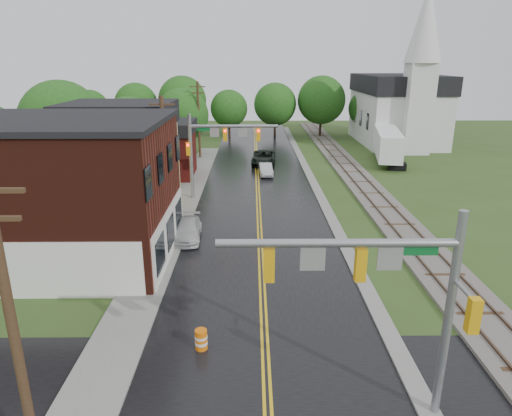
{
  "coord_description": "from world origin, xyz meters",
  "views": [
    {
      "loc": [
        -0.52,
        -10.42,
        11.33
      ],
      "look_at": [
        -0.31,
        13.67,
        3.5
      ],
      "focal_mm": 32.0,
      "sensor_mm": 36.0,
      "label": 1
    }
  ],
  "objects_px": {
    "church": "(400,102)",
    "utility_pole_b": "(165,156)",
    "utility_pole_c": "(199,119)",
    "pickup_white": "(188,230)",
    "semi_trailer": "(387,143)",
    "traffic_signal_near": "(384,281)",
    "sedan_silver": "(266,169)",
    "utility_pole_a": "(12,326)",
    "construction_barrel": "(201,340)",
    "brick_building": "(45,191)",
    "traffic_signal_far": "(216,141)",
    "tree_left_b": "(63,124)",
    "tree_left_e": "(184,116)",
    "suv_dark": "(264,158)",
    "tree_left_c": "(130,126)"
  },
  "relations": [
    {
      "from": "church",
      "to": "utility_pole_a",
      "type": "xyz_separation_m",
      "value": [
        -26.8,
        -53.74,
        -1.11
      ]
    },
    {
      "from": "traffic_signal_near",
      "to": "pickup_white",
      "type": "relative_size",
      "value": 1.73
    },
    {
      "from": "utility_pole_b",
      "to": "pickup_white",
      "type": "height_order",
      "value": "utility_pole_b"
    },
    {
      "from": "utility_pole_b",
      "to": "tree_left_e",
      "type": "distance_m",
      "value": 23.99
    },
    {
      "from": "sedan_silver",
      "to": "construction_barrel",
      "type": "bearing_deg",
      "value": -101.05
    },
    {
      "from": "traffic_signal_far",
      "to": "suv_dark",
      "type": "distance_m",
      "value": 14.81
    },
    {
      "from": "tree_left_b",
      "to": "utility_pole_b",
      "type": "bearing_deg",
      "value": -41.86
    },
    {
      "from": "church",
      "to": "sedan_silver",
      "type": "relative_size",
      "value": 5.42
    },
    {
      "from": "tree_left_e",
      "to": "traffic_signal_far",
      "type": "bearing_deg",
      "value": -74.11
    },
    {
      "from": "traffic_signal_near",
      "to": "suv_dark",
      "type": "relative_size",
      "value": 1.32
    },
    {
      "from": "traffic_signal_near",
      "to": "construction_barrel",
      "type": "bearing_deg",
      "value": 149.05
    },
    {
      "from": "utility_pole_c",
      "to": "pickup_white",
      "type": "relative_size",
      "value": 2.12
    },
    {
      "from": "traffic_signal_far",
      "to": "church",
      "type": "bearing_deg",
      "value": 48.73
    },
    {
      "from": "utility_pole_b",
      "to": "utility_pole_c",
      "type": "distance_m",
      "value": 22.0
    },
    {
      "from": "suv_dark",
      "to": "tree_left_c",
      "type": "bearing_deg",
      "value": -173.47
    },
    {
      "from": "church",
      "to": "utility_pole_b",
      "type": "height_order",
      "value": "church"
    },
    {
      "from": "brick_building",
      "to": "utility_pole_a",
      "type": "distance_m",
      "value": 16.05
    },
    {
      "from": "traffic_signal_far",
      "to": "utility_pole_c",
      "type": "xyz_separation_m",
      "value": [
        -3.33,
        17.0,
        -0.25
      ]
    },
    {
      "from": "utility_pole_b",
      "to": "sedan_silver",
      "type": "height_order",
      "value": "utility_pole_b"
    },
    {
      "from": "traffic_signal_near",
      "to": "traffic_signal_far",
      "type": "relative_size",
      "value": 1.0
    },
    {
      "from": "traffic_signal_far",
      "to": "semi_trailer",
      "type": "xyz_separation_m",
      "value": [
        18.63,
        14.88,
        -2.78
      ]
    },
    {
      "from": "utility_pole_b",
      "to": "tree_left_c",
      "type": "height_order",
      "value": "utility_pole_b"
    },
    {
      "from": "tree_left_b",
      "to": "brick_building",
      "type": "bearing_deg",
      "value": -72.39
    },
    {
      "from": "traffic_signal_near",
      "to": "church",
      "type": "bearing_deg",
      "value": 72.28
    },
    {
      "from": "utility_pole_b",
      "to": "utility_pole_c",
      "type": "relative_size",
      "value": 1.0
    },
    {
      "from": "traffic_signal_far",
      "to": "utility_pole_a",
      "type": "relative_size",
      "value": 0.82
    },
    {
      "from": "utility_pole_b",
      "to": "utility_pole_c",
      "type": "height_order",
      "value": "same"
    },
    {
      "from": "brick_building",
      "to": "construction_barrel",
      "type": "bearing_deg",
      "value": -43.46
    },
    {
      "from": "brick_building",
      "to": "tree_left_c",
      "type": "distance_m",
      "value": 24.94
    },
    {
      "from": "sedan_silver",
      "to": "construction_barrel",
      "type": "relative_size",
      "value": 4.13
    },
    {
      "from": "traffic_signal_near",
      "to": "tree_left_e",
      "type": "distance_m",
      "value": 45.59
    },
    {
      "from": "utility_pole_c",
      "to": "construction_barrel",
      "type": "distance_m",
      "value": 38.81
    },
    {
      "from": "traffic_signal_near",
      "to": "sedan_silver",
      "type": "distance_m",
      "value": 33.81
    },
    {
      "from": "tree_left_c",
      "to": "suv_dark",
      "type": "height_order",
      "value": "tree_left_c"
    },
    {
      "from": "sedan_silver",
      "to": "utility_pole_a",
      "type": "bearing_deg",
      "value": -106.58
    },
    {
      "from": "suv_dark",
      "to": "sedan_silver",
      "type": "height_order",
      "value": "suv_dark"
    },
    {
      "from": "tree_left_b",
      "to": "suv_dark",
      "type": "xyz_separation_m",
      "value": [
        18.65,
        8.65,
        -4.95
      ]
    },
    {
      "from": "church",
      "to": "utility_pole_b",
      "type": "bearing_deg",
      "value": -130.18
    },
    {
      "from": "utility_pole_a",
      "to": "sedan_silver",
      "type": "distance_m",
      "value": 36.48
    },
    {
      "from": "brick_building",
      "to": "church",
      "type": "height_order",
      "value": "church"
    },
    {
      "from": "traffic_signal_far",
      "to": "tree_left_b",
      "type": "distance_m",
      "value": 15.21
    },
    {
      "from": "traffic_signal_near",
      "to": "construction_barrel",
      "type": "height_order",
      "value": "traffic_signal_near"
    },
    {
      "from": "brick_building",
      "to": "construction_barrel",
      "type": "height_order",
      "value": "brick_building"
    },
    {
      "from": "church",
      "to": "brick_building",
      "type": "bearing_deg",
      "value": -129.98
    },
    {
      "from": "semi_trailer",
      "to": "traffic_signal_near",
      "type": "bearing_deg",
      "value": -106.33
    },
    {
      "from": "utility_pole_a",
      "to": "utility_pole_b",
      "type": "relative_size",
      "value": 1.0
    },
    {
      "from": "utility_pole_b",
      "to": "construction_barrel",
      "type": "bearing_deg",
      "value": -75.66
    },
    {
      "from": "utility_pole_b",
      "to": "construction_barrel",
      "type": "height_order",
      "value": "utility_pole_b"
    },
    {
      "from": "suv_dark",
      "to": "sedan_silver",
      "type": "xyz_separation_m",
      "value": [
        0.07,
        -5.13,
        -0.16
      ]
    },
    {
      "from": "pickup_white",
      "to": "tree_left_c",
      "type": "bearing_deg",
      "value": 109.52
    }
  ]
}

